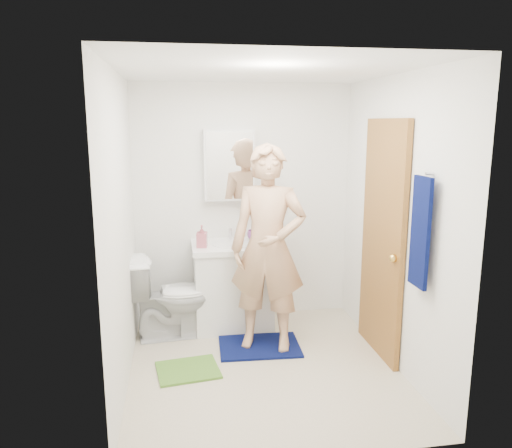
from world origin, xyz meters
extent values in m
cube|color=beige|center=(0.00, 0.00, -0.01)|extent=(2.20, 2.40, 0.02)
cube|color=white|center=(0.00, 0.00, 2.41)|extent=(2.20, 2.40, 0.02)
cube|color=white|center=(0.00, 1.21, 1.20)|extent=(2.20, 0.02, 2.40)
cube|color=white|center=(0.00, -1.21, 1.20)|extent=(2.20, 0.02, 2.40)
cube|color=white|center=(-1.11, 0.00, 1.20)|extent=(0.02, 2.40, 2.40)
cube|color=white|center=(1.11, 0.00, 1.20)|extent=(0.02, 2.40, 2.40)
cube|color=white|center=(-0.15, 0.91, 0.40)|extent=(0.75, 0.55, 0.80)
cube|color=white|center=(-0.15, 0.91, 0.83)|extent=(0.79, 0.59, 0.05)
cylinder|color=white|center=(-0.15, 0.91, 0.84)|extent=(0.40, 0.40, 0.03)
cylinder|color=silver|center=(-0.15, 1.09, 0.91)|extent=(0.03, 0.03, 0.12)
cube|color=white|center=(-0.15, 1.14, 1.60)|extent=(0.50, 0.12, 0.70)
cube|color=white|center=(-0.15, 1.08, 1.60)|extent=(0.46, 0.01, 0.66)
cube|color=#A96E2E|center=(1.07, 0.15, 1.02)|extent=(0.05, 0.80, 2.05)
sphere|color=gold|center=(1.03, -0.17, 0.95)|extent=(0.07, 0.07, 0.07)
cube|color=#071048|center=(1.03, -0.57, 1.25)|extent=(0.03, 0.24, 0.80)
cylinder|color=silver|center=(1.07, -0.57, 1.67)|extent=(0.06, 0.02, 0.02)
imported|color=white|center=(-0.74, 0.76, 0.40)|extent=(0.82, 0.52, 0.80)
cube|color=#071048|center=(0.03, 0.38, 0.01)|extent=(0.75, 0.55, 0.02)
cube|color=#588F2F|center=(-0.63, 0.03, 0.01)|extent=(0.55, 0.48, 0.02)
imported|color=#AF515F|center=(-0.45, 0.83, 0.96)|extent=(0.11, 0.11, 0.21)
imported|color=#823D88|center=(0.08, 1.04, 0.90)|extent=(0.15, 0.15, 0.10)
imported|color=tan|center=(0.10, 0.36, 0.93)|extent=(0.77, 0.63, 1.82)
camera|label=1|loc=(-0.68, -3.80, 2.02)|focal=35.00mm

